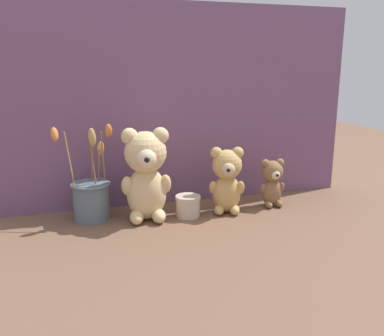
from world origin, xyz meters
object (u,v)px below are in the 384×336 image
object	(u,v)px
teddy_bear_small	(272,182)
teddy_bear_large	(146,173)
flower_vase	(91,196)
teddy_bear_medium	(227,179)
decorative_tin_tall	(188,206)

from	to	relation	value
teddy_bear_small	teddy_bear_large	bearing A→B (deg)	-178.44
teddy_bear_small	flower_vase	xyz separation A→B (m)	(-0.62, 0.04, -0.01)
teddy_bear_medium	flower_vase	xyz separation A→B (m)	(-0.44, 0.06, -0.04)
teddy_bear_small	decorative_tin_tall	world-z (taller)	teddy_bear_small
teddy_bear_large	teddy_bear_small	xyz separation A→B (m)	(0.45, 0.01, -0.07)
teddy_bear_small	decorative_tin_tall	bearing A→B (deg)	-176.32
teddy_bear_small	flower_vase	distance (m)	0.62
teddy_bear_large	teddy_bear_small	world-z (taller)	teddy_bear_large
teddy_bear_large	teddy_bear_medium	bearing A→B (deg)	-1.53
teddy_bear_large	teddy_bear_medium	size ratio (longest dim) A/B	1.33
teddy_bear_medium	decorative_tin_tall	bearing A→B (deg)	-179.67
teddy_bear_medium	decorative_tin_tall	world-z (taller)	teddy_bear_medium
teddy_bear_small	flower_vase	world-z (taller)	flower_vase
teddy_bear_medium	decorative_tin_tall	xyz separation A→B (m)	(-0.14, -0.00, -0.08)
teddy_bear_large	flower_vase	xyz separation A→B (m)	(-0.17, 0.05, -0.08)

